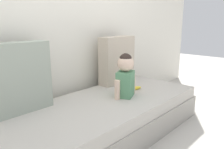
% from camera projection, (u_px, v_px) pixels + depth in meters
% --- Properties ---
extents(ground_plane, '(12.00, 12.00, 0.00)m').
position_uv_depth(ground_plane, '(102.00, 137.00, 2.24)').
color(ground_plane, '#B2ADA3').
extents(back_wall, '(5.50, 0.10, 2.42)m').
position_uv_depth(back_wall, '(61.00, 13.00, 2.34)').
color(back_wall, silver).
rests_on(back_wall, ground).
extents(couch, '(2.30, 0.92, 0.37)m').
position_uv_depth(couch, '(102.00, 120.00, 2.20)').
color(couch, '#9C978F').
rests_on(couch, ground).
extents(throw_pillow_left, '(0.56, 0.16, 0.60)m').
position_uv_depth(throw_pillow_left, '(17.00, 78.00, 1.86)').
color(throw_pillow_left, '#99A393').
rests_on(throw_pillow_left, couch).
extents(throw_pillow_right, '(0.50, 0.16, 0.58)m').
position_uv_depth(throw_pillow_right, '(117.00, 60.00, 2.78)').
color(throw_pillow_right, '#C1B29E').
rests_on(throw_pillow_right, couch).
extents(toddler, '(0.31, 0.22, 0.45)m').
position_uv_depth(toddler, '(125.00, 75.00, 2.28)').
color(toddler, '#568E66').
rests_on(toddler, couch).
extents(banana, '(0.18, 0.10, 0.04)m').
position_uv_depth(banana, '(135.00, 88.00, 2.54)').
color(banana, yellow).
rests_on(banana, couch).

